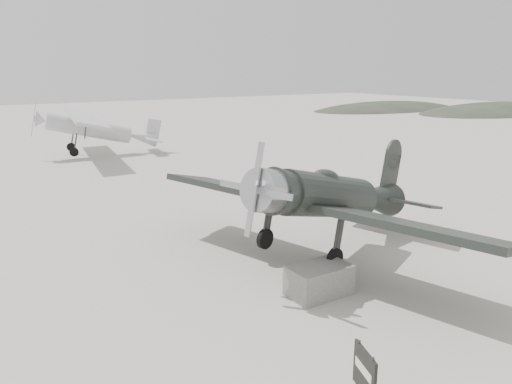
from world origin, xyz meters
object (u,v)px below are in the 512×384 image
Objects in this scene: lowwing_monoplane at (333,197)px; sign_board at (365,373)px; highwing_monoplane at (94,125)px; equipment_block at (319,280)px.

lowwing_monoplane reaches higher than sign_board.
lowwing_monoplane is at bearing 73.16° from sign_board.
highwing_monoplane is (-1.09, 24.05, 0.12)m from lowwing_monoplane.
equipment_block is (-1.17, -26.12, -1.73)m from highwing_monoplane.
lowwing_monoplane is 24.07m from highwing_monoplane.
highwing_monoplane reaches higher than sign_board.
highwing_monoplane is 9.85× the size of sign_board.
lowwing_monoplane is 9.65× the size of sign_board.
highwing_monoplane is at bearing 87.43° from equipment_block.
sign_board reaches higher than equipment_block.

